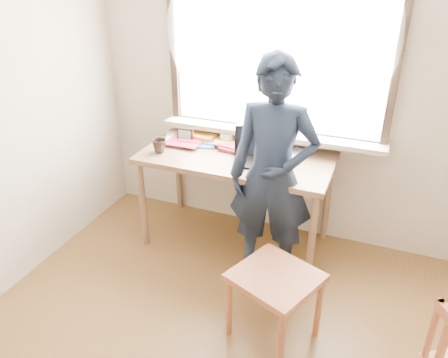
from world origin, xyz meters
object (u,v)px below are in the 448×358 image
at_px(mug_dark, 159,146).
at_px(person, 273,176).
at_px(laptop, 257,153).
at_px(mug_white, 227,138).
at_px(desk, 237,165).
at_px(work_chair, 275,284).

distance_m(mug_dark, person, 0.99).
xyz_separation_m(laptop, mug_white, (-0.34, 0.23, -0.01)).
relative_size(desk, mug_white, 12.60).
relative_size(mug_dark, person, 0.07).
bearing_deg(desk, mug_white, 128.34).
bearing_deg(mug_white, laptop, -34.76).
distance_m(laptop, mug_white, 0.41).
bearing_deg(laptop, work_chair, -64.62).
bearing_deg(work_chair, mug_dark, 148.26).
xyz_separation_m(desk, work_chair, (0.59, -0.91, -0.32)).
relative_size(laptop, work_chair, 0.68).
bearing_deg(mug_dark, desk, 16.37).
bearing_deg(laptop, mug_dark, -169.43).
height_order(work_chair, person, person).
height_order(laptop, mug_white, laptop).
bearing_deg(person, desk, 135.37).
xyz_separation_m(desk, person, (0.38, -0.32, 0.12)).
xyz_separation_m(desk, mug_dark, (-0.60, -0.18, 0.14)).
bearing_deg(desk, person, -39.35).
relative_size(work_chair, person, 0.36).
xyz_separation_m(laptop, work_chair, (0.42, -0.88, -0.46)).
relative_size(laptop, mug_dark, 3.63).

